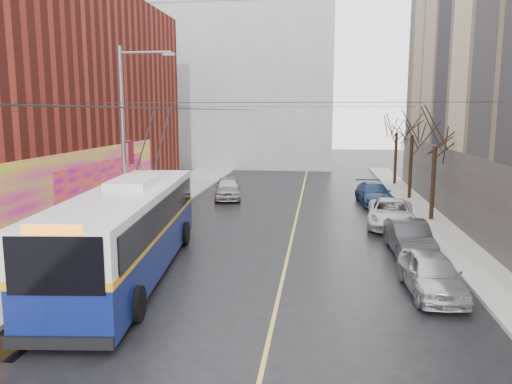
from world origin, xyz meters
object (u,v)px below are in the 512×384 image
tree_far (397,123)px  parked_car_a (431,274)px  pedestrian_b (126,208)px  pedestrian_c (141,210)px  trolleybus (128,229)px  parked_car_b (409,238)px  tree_mid (413,124)px  parked_car_d (374,194)px  parked_car_c (391,213)px  tree_near (436,132)px  pedestrian_a (101,217)px  following_car (228,188)px  streetlight_pole (126,138)px

tree_far → parked_car_a: 26.06m
pedestrian_b → pedestrian_c: pedestrian_c is taller
trolleybus → parked_car_b: trolleybus is taller
tree_mid → parked_car_d: 5.60m
parked_car_b → parked_car_c: parked_car_c is taller
tree_near → pedestrian_a: (-16.56, -6.03, -3.90)m
parked_car_d → pedestrian_a: (-13.95, -11.07, 0.37)m
tree_mid → parked_car_a: bearing=-97.5°
tree_mid → tree_far: (0.00, 7.00, -0.11)m
parked_car_a → following_car: (-10.16, 17.39, 0.06)m
tree_far → following_car: bearing=-147.0°
streetlight_pole → parked_car_b: streetlight_pole is taller
parked_car_a → parked_car_b: bearing=85.9°
parked_car_b → parked_car_c: 5.24m
tree_far → trolleybus: size_ratio=0.49×
pedestrian_a → tree_mid: bearing=-59.1°
trolleybus → parked_car_a: trolleybus is taller
trolleybus → parked_car_a: size_ratio=3.21×
parked_car_b → parked_car_c: (-0.07, 5.24, 0.01)m
pedestrian_a → pedestrian_b: pedestrian_a is taller
parked_car_b → following_car: bearing=126.1°
parked_car_a → tree_mid: bearing=79.6°
streetlight_pole → parked_car_a: (12.70, -5.57, -4.14)m
trolleybus → parked_car_d: trolleybus is taller
trolleybus → parked_car_d: 19.17m
parked_car_a → pedestrian_c: 15.38m
trolleybus → pedestrian_c: (-2.23, 7.39, -0.78)m
tree_near → trolleybus: tree_near is taller
parked_car_c → pedestrian_a: (-14.15, -4.55, 0.36)m
parked_car_a → pedestrian_b: size_ratio=2.60×
tree_near → pedestrian_c: (-15.51, -3.46, -4.02)m
trolleybus → parked_car_b: bearing=14.7°
streetlight_pole → trolleybus: (1.86, -4.86, -3.12)m
parked_car_a → parked_car_c: size_ratio=0.80×
tree_far → following_car: tree_far is taller
parked_car_b → pedestrian_a: size_ratio=2.32×
pedestrian_a → pedestrian_c: size_ratio=1.16×
parked_car_a → parked_car_b: 4.84m
pedestrian_a → pedestrian_b: bearing=-7.9°
tree_near → tree_mid: bearing=90.0°
parked_car_d → pedestrian_a: 17.81m
tree_near → pedestrian_c: bearing=-167.4°
parked_car_d → pedestrian_c: size_ratio=3.03×
streetlight_pole → parked_car_a: bearing=-23.7°
streetlight_pole → following_car: bearing=77.9°
parked_car_d → pedestrian_a: pedestrian_a is taller
tree_near → pedestrian_b: size_ratio=4.01×
parked_car_a → parked_car_d: bearing=87.7°
parked_car_c → pedestrian_c: size_ratio=3.23×
parked_car_b → parked_car_d: parked_car_b is taller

